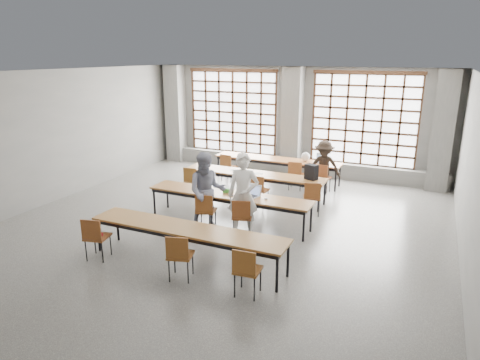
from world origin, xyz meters
name	(u,v)px	position (x,y,z in m)	size (l,w,h in m)	color
floor	(221,227)	(0.00, 0.00, 0.00)	(11.00, 11.00, 0.00)	#4B4B48
ceiling	(219,73)	(0.00, 0.00, 3.50)	(11.00, 11.00, 0.00)	silver
wall_back	(295,120)	(0.00, 5.50, 1.75)	(10.00, 10.00, 0.00)	#5D5D5B
wall_left	(54,137)	(-5.00, 0.00, 1.75)	(11.00, 11.00, 0.00)	#5D5D5B
wall_right	(474,181)	(5.00, 0.00, 1.75)	(11.00, 11.00, 0.00)	#5D5D5B
column_left	(176,114)	(-4.50, 5.22, 1.75)	(0.60, 0.55, 3.50)	#595956
column_mid	(292,121)	(0.00, 5.22, 1.75)	(0.60, 0.55, 3.50)	#595956
column_right	(443,131)	(4.50, 5.22, 1.75)	(0.60, 0.55, 3.50)	#595956
window_left	(233,112)	(-2.25, 5.42, 1.90)	(3.32, 0.12, 3.00)	white
window_right	(364,120)	(2.25, 5.42, 1.90)	(3.32, 0.12, 3.00)	white
sill_ledge	(291,165)	(0.00, 5.30, 0.25)	(9.80, 0.35, 0.50)	#595956
desk_row_a	(277,161)	(-0.10, 4.08, 0.66)	(4.00, 0.70, 0.73)	brown
desk_row_b	(254,175)	(-0.11, 2.25, 0.66)	(4.00, 0.70, 0.73)	brown
desk_row_c	(229,196)	(0.05, 0.33, 0.66)	(4.00, 0.70, 0.73)	brown
desk_row_d	(187,231)	(0.22, -1.84, 0.66)	(4.00, 0.70, 0.73)	brown
chair_back_left	(228,165)	(-1.50, 3.45, 0.54)	(0.46, 0.47, 0.88)	brown
chair_back_mid	(296,173)	(0.71, 3.45, 0.54)	(0.46, 0.46, 0.88)	maroon
chair_back_right	(322,176)	(1.50, 3.45, 0.54)	(0.46, 0.46, 0.88)	brown
chair_mid_left	(192,179)	(-1.71, 1.62, 0.54)	(0.43, 0.44, 0.88)	brown
chair_mid_centre	(258,188)	(0.28, 1.62, 0.54)	(0.43, 0.44, 0.88)	brown
chair_mid_right	(312,195)	(1.71, 1.62, 0.54)	(0.53, 0.53, 0.88)	maroon
chair_front_left	(205,208)	(-0.23, -0.30, 0.54)	(0.51, 0.51, 0.88)	brown
chair_front_right	(242,214)	(0.67, -0.30, 0.54)	(0.52, 0.53, 0.88)	brown
chair_near_left	(95,234)	(-1.46, -2.47, 0.54)	(0.51, 0.51, 0.88)	brown
chair_near_mid	(179,253)	(0.44, -2.47, 0.54)	(0.52, 0.52, 0.88)	brown
chair_near_right	(246,267)	(1.73, -2.47, 0.54)	(0.45, 0.46, 0.88)	brown
student_male	(243,195)	(0.65, -0.17, 0.93)	(0.68, 0.45, 1.86)	silver
student_female	(207,191)	(-0.25, -0.17, 0.90)	(0.87, 0.68, 1.79)	#181F49
student_back	(324,167)	(1.50, 3.58, 0.76)	(0.98, 0.57, 1.52)	black
laptop_front	(253,193)	(0.61, 0.43, 0.79)	(0.43, 0.39, 0.26)	silver
laptop_back	(321,160)	(1.26, 4.19, 0.79)	(0.40, 0.35, 0.26)	#ACABB0
mouse	(266,199)	(1.00, 0.31, 0.75)	(0.10, 0.06, 0.04)	white
green_box	(228,191)	(0.00, 0.41, 0.78)	(0.25, 0.09, 0.09)	#327C28
phone	(234,196)	(0.23, 0.23, 0.74)	(0.13, 0.06, 0.01)	black
paper_sheet_a	(235,170)	(-0.71, 2.30, 0.73)	(0.30, 0.21, 0.00)	white
paper_sheet_c	(257,173)	(-0.01, 2.25, 0.73)	(0.30, 0.21, 0.00)	white
backpack	(311,172)	(1.49, 2.30, 0.93)	(0.32, 0.20, 0.40)	black
plastic_bag	(306,157)	(0.80, 4.13, 0.87)	(0.26, 0.21, 0.29)	silver
red_pouch	(97,235)	(-1.48, -2.39, 0.50)	(0.20, 0.08, 0.06)	#B01521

